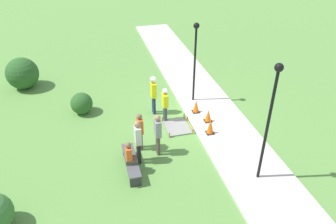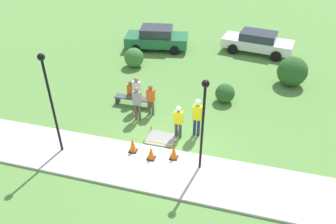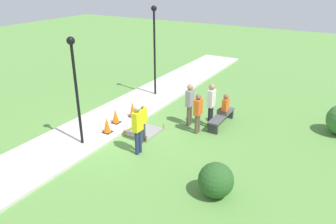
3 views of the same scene
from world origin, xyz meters
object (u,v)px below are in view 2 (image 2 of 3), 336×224
at_px(bystander_in_gray_shirt, 137,92).
at_px(bystander_in_white_shirt, 137,102).
at_px(parked_car_green, 157,38).
at_px(bystander_in_orange_shirt, 151,98).
at_px(park_bench, 134,100).
at_px(lamppost_near, 203,114).
at_px(parked_car_white, 258,42).
at_px(lamppost_far, 49,92).
at_px(traffic_cone_sidewalk_edge, 174,152).
at_px(traffic_cone_near_patch, 133,145).
at_px(worker_supervisor, 197,114).
at_px(traffic_cone_far_patch, 151,153).
at_px(worker_assistant, 178,119).
at_px(person_seated_on_bench, 131,91).

distance_m(bystander_in_gray_shirt, bystander_in_white_shirt, 0.88).
bearing_deg(parked_car_green, bystander_in_orange_shirt, -84.71).
bearing_deg(park_bench, lamppost_near, -42.06).
height_order(bystander_in_white_shirt, lamppost_near, lamppost_near).
relative_size(bystander_in_gray_shirt, parked_car_white, 0.38).
xyz_separation_m(bystander_in_gray_shirt, lamppost_far, (-2.01, -3.98, 1.88)).
bearing_deg(traffic_cone_sidewalk_edge, bystander_in_orange_shirt, 122.91).
distance_m(traffic_cone_near_patch, bystander_in_gray_shirt, 3.46).
height_order(bystander_in_orange_shirt, parked_car_green, bystander_in_orange_shirt).
height_order(worker_supervisor, bystander_in_orange_shirt, worker_supervisor).
height_order(traffic_cone_far_patch, bystander_in_orange_shirt, bystander_in_orange_shirt).
bearing_deg(worker_supervisor, bystander_in_white_shirt, 170.59).
distance_m(worker_assistant, bystander_in_white_shirt, 2.40).
relative_size(worker_supervisor, worker_assistant, 1.16).
bearing_deg(lamppost_near, traffic_cone_near_patch, 175.99).
bearing_deg(worker_supervisor, traffic_cone_near_patch, -140.41).
height_order(worker_assistant, parked_car_white, worker_assistant).
bearing_deg(parked_car_green, bystander_in_gray_shirt, -89.69).
distance_m(traffic_cone_near_patch, lamppost_far, 3.95).
bearing_deg(bystander_in_white_shirt, lamppost_near, -36.50).
height_order(person_seated_on_bench, parked_car_white, parked_car_white).
xyz_separation_m(worker_supervisor, parked_car_green, (-4.75, 9.35, -0.37)).
relative_size(person_seated_on_bench, parked_car_green, 0.19).
distance_m(park_bench, bystander_in_white_shirt, 1.52).
relative_size(traffic_cone_far_patch, park_bench, 0.30).
relative_size(traffic_cone_near_patch, worker_supervisor, 0.36).
bearing_deg(person_seated_on_bench, traffic_cone_near_patch, -68.28).
height_order(traffic_cone_near_patch, lamppost_far, lamppost_far).
bearing_deg(parked_car_white, bystander_in_gray_shirt, -111.75).
bearing_deg(traffic_cone_near_patch, parked_car_white, 69.98).
distance_m(park_bench, bystander_in_orange_shirt, 1.41).
xyz_separation_m(traffic_cone_near_patch, parked_car_green, (-2.40, 11.30, 0.36)).
xyz_separation_m(traffic_cone_sidewalk_edge, parked_car_green, (-4.18, 11.26, 0.39)).
relative_size(person_seated_on_bench, lamppost_far, 0.20).
bearing_deg(traffic_cone_sidewalk_edge, person_seated_on_bench, 131.74).
bearing_deg(bystander_in_orange_shirt, worker_supervisor, -23.70).
distance_m(bystander_in_white_shirt, parked_car_white, 11.29).
xyz_separation_m(traffic_cone_sidewalk_edge, lamppost_near, (1.14, -0.24, 2.26)).
height_order(traffic_cone_near_patch, traffic_cone_far_patch, traffic_cone_near_patch).
height_order(traffic_cone_near_patch, bystander_in_orange_shirt, bystander_in_orange_shirt).
relative_size(traffic_cone_far_patch, bystander_in_white_shirt, 0.33).
bearing_deg(worker_assistant, bystander_in_orange_shirt, 140.19).
xyz_separation_m(traffic_cone_near_patch, lamppost_far, (-2.97, -0.71, 2.50)).
distance_m(traffic_cone_far_patch, traffic_cone_sidewalk_edge, 0.93).
height_order(person_seated_on_bench, parked_car_green, parked_car_green).
xyz_separation_m(park_bench, bystander_in_orange_shirt, (1.15, -0.57, 0.59)).
bearing_deg(traffic_cone_sidewalk_edge, lamppost_near, -11.92).
bearing_deg(bystander_in_white_shirt, traffic_cone_sidewalk_edge, -44.65).
xyz_separation_m(bystander_in_gray_shirt, parked_car_white, (5.50, 9.20, -0.30)).
distance_m(worker_supervisor, parked_car_green, 10.50).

